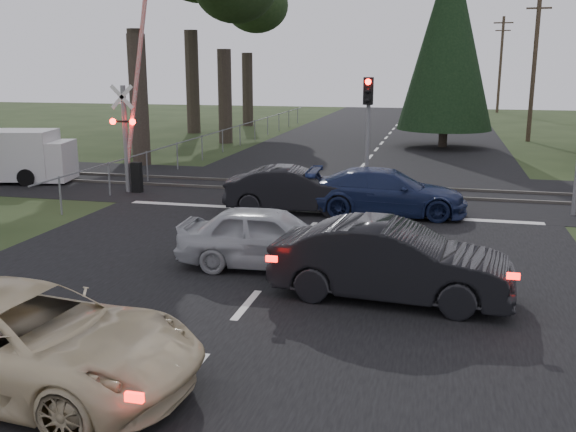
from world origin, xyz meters
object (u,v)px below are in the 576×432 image
(utility_pole_mid, at_px, (535,61))
(silver_car, at_px, (269,238))
(blue_sedan, at_px, (387,192))
(dark_car_far, at_px, (294,190))
(white_van, at_px, (6,156))
(dark_hatchback, at_px, (391,262))
(utility_pole_far, at_px, (501,63))
(crossing_signal, at_px, (131,135))
(traffic_signal_center, at_px, (368,117))
(cream_coupe, at_px, (24,340))

(utility_pole_mid, relative_size, silver_car, 2.19)
(blue_sedan, bearing_deg, silver_car, 157.70)
(silver_car, bearing_deg, blue_sedan, -22.95)
(dark_car_far, xyz_separation_m, white_van, (-12.14, 2.53, 0.33))
(dark_hatchback, distance_m, blue_sedan, 7.39)
(utility_pole_far, relative_size, silver_car, 2.19)
(crossing_signal, bearing_deg, white_van, 172.14)
(traffic_signal_center, xyz_separation_m, white_van, (-14.09, -0.09, -1.78))
(silver_car, xyz_separation_m, blue_sedan, (2.11, 5.96, 0.00))
(traffic_signal_center, xyz_separation_m, dark_car_far, (-1.95, -2.61, -2.11))
(cream_coupe, height_order, blue_sedan, cream_coupe)
(crossing_signal, relative_size, utility_pole_mid, 0.77)
(utility_pole_mid, distance_m, silver_car, 29.22)
(silver_car, bearing_deg, utility_pole_far, -12.87)
(traffic_signal_center, relative_size, blue_sedan, 0.85)
(crossing_signal, distance_m, white_van, 5.96)
(white_van, bearing_deg, dark_car_far, -24.62)
(crossing_signal, bearing_deg, blue_sedan, -8.87)
(utility_pole_far, distance_m, white_van, 49.52)
(dark_hatchback, height_order, silver_car, dark_hatchback)
(traffic_signal_center, distance_m, utility_pole_mid, 20.82)
(traffic_signal_center, height_order, cream_coupe, traffic_signal_center)
(utility_pole_mid, bearing_deg, utility_pole_far, 90.00)
(silver_car, distance_m, blue_sedan, 6.32)
(silver_car, relative_size, dark_car_far, 0.97)
(cream_coupe, bearing_deg, crossing_signal, 25.69)
(crossing_signal, bearing_deg, traffic_signal_center, 6.15)
(crossing_signal, xyz_separation_m, white_van, (-5.82, 0.80, -1.03))
(dark_hatchback, relative_size, blue_sedan, 0.96)
(crossing_signal, bearing_deg, dark_hatchback, -41.54)
(silver_car, distance_m, dark_car_far, 5.72)
(traffic_signal_center, relative_size, utility_pole_far, 0.46)
(dark_hatchback, height_order, dark_car_far, dark_hatchback)
(utility_pole_far, bearing_deg, silver_car, -99.39)
(utility_pole_far, bearing_deg, traffic_signal_center, -99.60)
(utility_pole_mid, bearing_deg, blue_sedan, -106.94)
(crossing_signal, relative_size, white_van, 1.27)
(utility_pole_far, xyz_separation_m, dark_car_far, (-9.45, -46.94, -4.03))
(utility_pole_far, height_order, blue_sedan, utility_pole_far)
(crossing_signal, height_order, silver_car, crossing_signal)
(traffic_signal_center, relative_size, dark_hatchback, 0.89)
(crossing_signal, xyz_separation_m, traffic_signal_center, (8.27, 0.89, 0.75))
(dark_hatchback, relative_size, silver_car, 1.12)
(traffic_signal_center, height_order, dark_car_far, traffic_signal_center)
(traffic_signal_center, bearing_deg, blue_sedan, -68.68)
(cream_coupe, relative_size, dark_hatchback, 1.12)
(traffic_signal_center, relative_size, white_van, 0.75)
(traffic_signal_center, distance_m, dark_hatchback, 10.03)
(blue_sedan, bearing_deg, crossing_signal, 78.30)
(cream_coupe, xyz_separation_m, dark_hatchback, (4.74, 4.78, 0.04))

